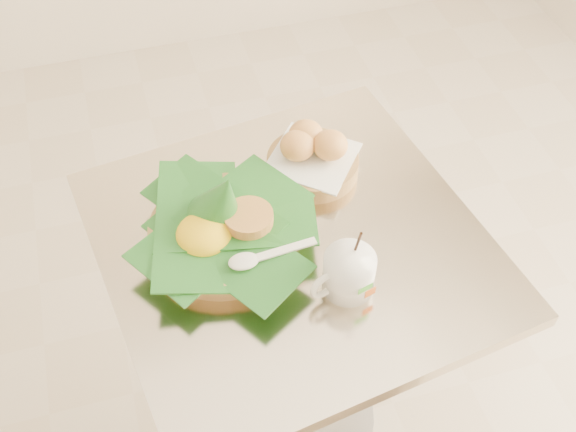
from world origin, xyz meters
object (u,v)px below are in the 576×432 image
object	(u,v)px
cafe_table	(292,306)
coffee_mug	(348,273)
bread_basket	(312,156)
rice_basket	(222,226)

from	to	relation	value
cafe_table	coffee_mug	xyz separation A→B (m)	(0.06, -0.13, 0.26)
cafe_table	bread_basket	xyz separation A→B (m)	(0.09, 0.17, 0.26)
bread_basket	coffee_mug	world-z (taller)	coffee_mug
rice_basket	cafe_table	bearing A→B (deg)	-14.38
cafe_table	rice_basket	xyz separation A→B (m)	(-0.12, 0.03, 0.27)
bread_basket	coffee_mug	bearing A→B (deg)	-95.50
cafe_table	rice_basket	size ratio (longest dim) A/B	2.32
cafe_table	bread_basket	world-z (taller)	bread_basket
rice_basket	bread_basket	size ratio (longest dim) A/B	1.53
cafe_table	rice_basket	distance (m)	0.30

